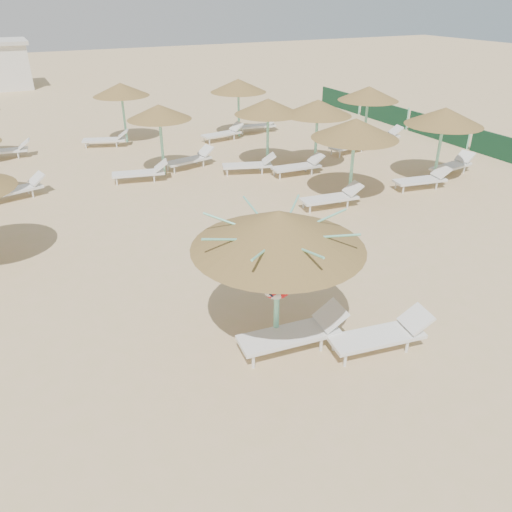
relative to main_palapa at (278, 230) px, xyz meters
name	(u,v)px	position (x,y,z in m)	size (l,w,h in m)	color
ground	(283,327)	(0.37, 0.36, -2.50)	(120.00, 120.00, 0.00)	tan
main_palapa	(278,230)	(0.00, 0.00, 0.00)	(3.21, 3.21, 2.88)	#80DEB9
lounger_main_a	(296,332)	(0.26, -0.33, -2.13)	(2.21, 0.85, 0.78)	white
lounger_main_b	(383,334)	(1.78, -1.12, -2.15)	(2.10, 0.90, 0.74)	white
palapa_field	(214,113)	(3.01, 10.47, -0.21)	(20.06, 13.32, 2.71)	#80DEB9
windbreak_fence	(438,129)	(14.37, 10.32, -2.00)	(0.08, 19.84, 1.10)	#1C5535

